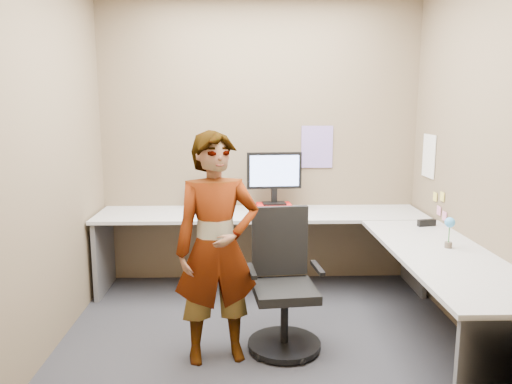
{
  "coord_description": "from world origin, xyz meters",
  "views": [
    {
      "loc": [
        -0.16,
        -3.46,
        1.72
      ],
      "look_at": [
        -0.06,
        0.25,
        1.05
      ],
      "focal_mm": 35.0,
      "sensor_mm": 36.0,
      "label": 1
    }
  ],
  "objects_px": {
    "desk": "(318,245)",
    "office_chair": "(283,293)",
    "monitor": "(274,174)",
    "person": "(217,249)"
  },
  "relations": [
    {
      "from": "desk",
      "to": "office_chair",
      "type": "relative_size",
      "value": 3.07
    },
    {
      "from": "monitor",
      "to": "person",
      "type": "height_order",
      "value": "person"
    },
    {
      "from": "monitor",
      "to": "office_chair",
      "type": "xyz_separation_m",
      "value": [
        -0.01,
        -1.2,
        -0.68
      ]
    },
    {
      "from": "monitor",
      "to": "person",
      "type": "distance_m",
      "value": 1.47
    },
    {
      "from": "desk",
      "to": "person",
      "type": "xyz_separation_m",
      "value": [
        -0.77,
        -0.68,
        0.18
      ]
    },
    {
      "from": "office_chair",
      "to": "monitor",
      "type": "bearing_deg",
      "value": 83.27
    },
    {
      "from": "monitor",
      "to": "office_chair",
      "type": "bearing_deg",
      "value": -95.03
    },
    {
      "from": "monitor",
      "to": "person",
      "type": "relative_size",
      "value": 0.33
    },
    {
      "from": "desk",
      "to": "person",
      "type": "relative_size",
      "value": 1.93
    },
    {
      "from": "desk",
      "to": "office_chair",
      "type": "distance_m",
      "value": 0.64
    }
  ]
}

